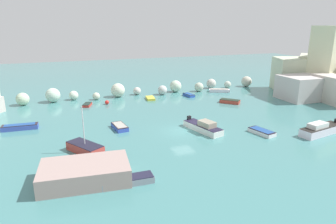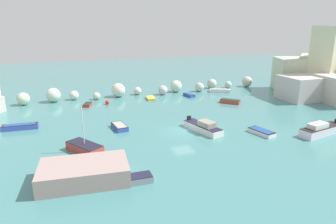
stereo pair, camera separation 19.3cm
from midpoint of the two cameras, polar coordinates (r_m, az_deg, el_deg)
cove_water at (r=36.11m, az=3.03°, el=-3.68°), size 160.00×160.00×0.00m
cliff_headland_right at (r=62.79m, az=28.72°, el=6.15°), size 19.40×20.94×12.24m
rock_breakwater at (r=54.76m, az=-4.45°, el=4.36°), size 44.29×3.67×2.42m
stone_dock at (r=25.72m, az=-15.52°, el=-11.06°), size 7.50×4.99×1.53m
channel_buoy at (r=49.08m, az=-11.44°, el=1.84°), size 0.67×0.67×0.67m
moored_boat_0 at (r=51.49m, az=-3.23°, el=2.65°), size 1.66×2.75×0.38m
moored_boat_1 at (r=36.78m, az=17.61°, el=-3.63°), size 2.01×3.40×0.51m
moored_boat_2 at (r=31.31m, az=-15.48°, el=-6.58°), size 3.55×4.36×4.79m
moored_boat_3 at (r=39.18m, az=27.36°, el=-3.01°), size 6.31×2.64×1.51m
moored_boat_4 at (r=40.83m, az=-26.32°, el=-2.52°), size 4.22×1.43×0.65m
moored_boat_5 at (r=53.68m, az=4.17°, el=3.28°), size 1.48×2.57×0.49m
moored_boat_6 at (r=36.15m, az=6.91°, el=-2.86°), size 2.93×5.79×1.41m
moored_boat_7 at (r=57.88m, az=9.98°, el=4.07°), size 4.04×2.80×0.61m
moored_boat_8 at (r=37.24m, az=-9.10°, el=-2.77°), size 1.66×3.16×0.55m
moored_boat_9 at (r=49.88m, az=11.91°, el=2.01°), size 3.10×3.18×0.61m
moored_boat_10 at (r=24.82m, az=-7.71°, el=-12.86°), size 4.26×1.36×0.60m
moored_boat_11 at (r=48.84m, az=-15.02°, el=1.38°), size 1.74×2.44×0.42m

